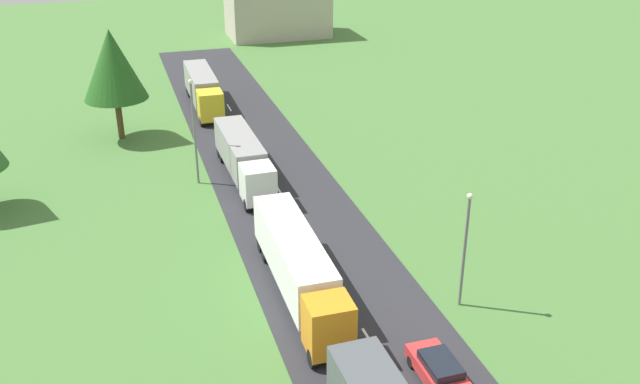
% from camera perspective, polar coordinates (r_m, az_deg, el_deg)
% --- Properties ---
extents(road, '(10.00, 140.00, 0.06)m').
position_cam_1_polar(road, '(39.24, 4.43, -12.57)').
color(road, '#2B2B30').
rests_on(road, ground).
extents(lane_marking_centre, '(0.16, 123.22, 0.01)m').
position_cam_1_polar(lane_marking_centre, '(37.16, 6.10, -15.11)').
color(lane_marking_centre, white).
rests_on(lane_marking_centre, road).
extents(truck_second, '(2.58, 14.06, 3.72)m').
position_cam_1_polar(truck_second, '(42.15, -1.78, -5.96)').
color(truck_second, orange).
rests_on(truck_second, road).
extents(truck_third, '(2.66, 12.76, 3.50)m').
position_cam_1_polar(truck_third, '(58.06, -6.27, 2.87)').
color(truck_third, white).
rests_on(truck_third, road).
extents(truck_fourth, '(2.59, 12.89, 3.68)m').
position_cam_1_polar(truck_fourth, '(76.67, -9.52, 8.32)').
color(truck_fourth, yellow).
rests_on(truck_fourth, road).
extents(car_third, '(1.90, 4.23, 1.48)m').
position_cam_1_polar(car_third, '(36.96, 9.65, -14.06)').
color(car_third, red).
rests_on(car_third, road).
extents(lamppost_second, '(0.36, 0.36, 7.39)m').
position_cam_1_polar(lamppost_second, '(41.22, 11.74, -4.17)').
color(lamppost_second, slate).
rests_on(lamppost_second, ground).
extents(lamppost_third, '(0.36, 0.36, 8.83)m').
position_cam_1_polar(lamppost_third, '(57.03, -10.22, 5.22)').
color(lamppost_third, slate).
rests_on(lamppost_third, ground).
extents(tree_birch, '(5.92, 5.92, 10.48)m').
position_cam_1_polar(tree_birch, '(68.17, -16.53, 9.91)').
color(tree_birch, '#513823').
rests_on(tree_birch, ground).
extents(distant_building, '(14.77, 8.96, 7.64)m').
position_cam_1_polar(distant_building, '(109.38, -3.48, 14.55)').
color(distant_building, '#B2A899').
rests_on(distant_building, ground).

